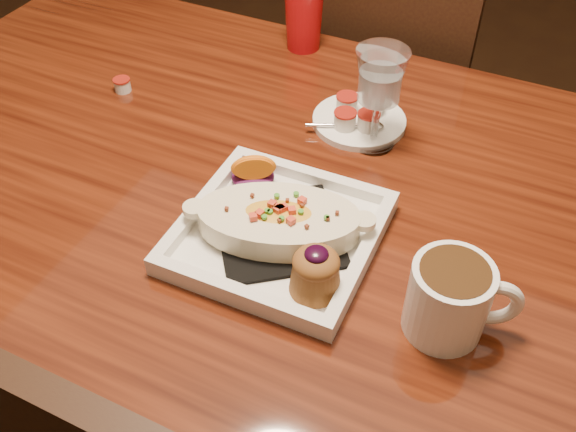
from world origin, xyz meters
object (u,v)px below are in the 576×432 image
at_px(coffee_mug, 452,297).
at_px(goblet, 380,82).
at_px(saucer, 358,118).
at_px(chair_far, 385,100).
at_px(red_tumbler, 304,17).
at_px(plate, 282,229).
at_px(table, 268,219).

xyz_separation_m(coffee_mug, goblet, (-0.21, 0.31, 0.06)).
bearing_deg(saucer, goblet, -42.10).
bearing_deg(goblet, chair_far, 104.24).
bearing_deg(saucer, red_tumbler, 134.30).
bearing_deg(chair_far, coffee_mug, 112.65).
bearing_deg(saucer, chair_far, 100.18).
bearing_deg(coffee_mug, red_tumbler, 108.97).
bearing_deg(saucer, plate, -88.81).
bearing_deg(table, coffee_mug, -26.07).
xyz_separation_m(table, goblet, (0.12, 0.15, 0.22)).
height_order(plate, coffee_mug, coffee_mug).
xyz_separation_m(coffee_mug, saucer, (-0.25, 0.35, -0.04)).
distance_m(table, plate, 0.20).
bearing_deg(plate, coffee_mug, -10.28).
bearing_deg(coffee_mug, table, 133.78).
xyz_separation_m(table, chair_far, (-0.00, 0.63, -0.15)).
bearing_deg(coffee_mug, plate, 150.77).
bearing_deg(goblet, plate, -97.65).
relative_size(goblet, saucer, 1.07).
height_order(chair_far, goblet, chair_far).
bearing_deg(saucer, coffee_mug, -54.23).
relative_size(coffee_mug, red_tumbler, 1.06).
relative_size(plate, red_tumbler, 2.12).
xyz_separation_m(saucer, red_tumbler, (-0.19, 0.20, 0.05)).
bearing_deg(coffee_mug, chair_far, 92.50).
distance_m(coffee_mug, red_tumbler, 0.70).
xyz_separation_m(chair_far, saucer, (0.08, -0.44, 0.26)).
distance_m(plate, saucer, 0.31).
bearing_deg(plate, table, 123.87).
relative_size(goblet, red_tumbler, 1.34).
relative_size(table, chair_far, 1.61).
xyz_separation_m(chair_far, goblet, (0.12, -0.48, 0.36)).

